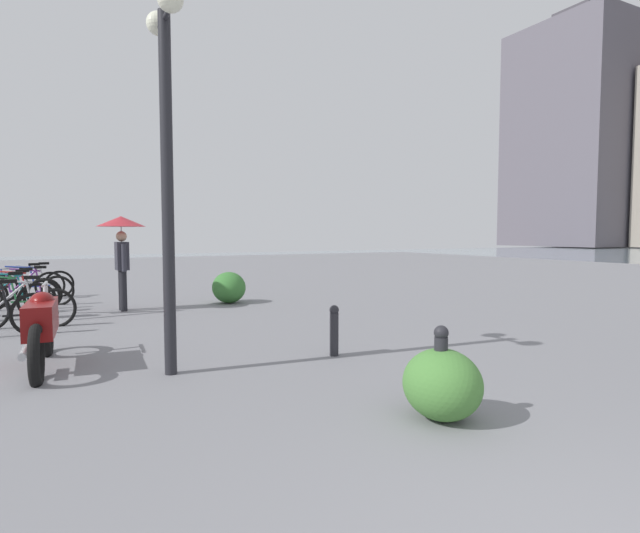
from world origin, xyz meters
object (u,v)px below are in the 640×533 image
pedestrian (121,236)px  motorcycle (41,327)px  bicycle_green (6,301)px  bicycle_purple (32,290)px  bicycle_red (17,294)px  bicycle_white (36,284)px  bollard_near (441,371)px  lamppost (166,131)px  bicycle_blue (26,286)px  bollard_mid (334,329)px  bicycle_teal (13,297)px  bicycle_silver (21,308)px

pedestrian → motorcycle: bearing=161.8°
bicycle_green → bicycle_purple: size_ratio=1.01×
bicycle_red → bicycle_white: bearing=-8.1°
bollard_near → bicycle_red: bearing=21.9°
lamppost → motorcycle: size_ratio=1.97×
bicycle_purple → bollard_near: bicycle_purple is taller
motorcycle → bicycle_red: (5.57, 0.56, -0.14)m
bicycle_red → bollard_near: 9.97m
bicycle_green → bicycle_blue: size_ratio=1.01×
bicycle_blue → bicycle_white: bearing=-32.2°
bicycle_white → bollard_mid: (-8.92, -3.74, 0.00)m
bollard_mid → bicycle_teal: bearing=33.6°
bicycle_green → bollard_near: bearing=-154.2°
pedestrian → bollard_mid: (-5.61, -2.04, -1.24)m
bollard_mid → bicycle_silver: bearing=41.8°
bollard_mid → bicycle_red: bearing=30.9°
pedestrian → bicycle_red: bearing=60.2°
bicycle_green → bicycle_purple: bearing=-11.5°
bicycle_silver → bicycle_red: 2.46m
motorcycle → bollard_mid: 3.69m
motorcycle → bollard_near: motorcycle is taller
bicycle_green → bollard_near: size_ratio=2.09×
lamppost → bicycle_silver: bearing=22.3°
bicycle_silver → pedestrian: pedestrian is taller
bicycle_white → pedestrian: bearing=-152.7°
bollard_near → bicycle_white: bearing=16.7°
bicycle_silver → pedestrian: 2.56m
motorcycle → lamppost: bearing=-128.3°
bicycle_green → bicycle_purple: (1.88, -0.38, 0.00)m
bicycle_red → pedestrian: size_ratio=0.86×
lamppost → pedestrian: 5.62m
motorcycle → bicycle_purple: motorcycle is taller
pedestrian → bollard_mid: pedestrian is taller
bollard_mid → bicycle_purple: bearing=27.3°
lamppost → pedestrian: (5.48, -0.11, -1.23)m
bicycle_green → motorcycle: bearing=-170.9°
bicycle_silver → bicycle_green: (1.16, 0.32, 0.00)m
bicycle_green → bicycle_red: (1.30, -0.12, 0.00)m
lamppost → bicycle_blue: lamppost is taller
pedestrian → bollard_near: 8.36m
bicycle_silver → pedestrian: (1.31, -1.82, 1.24)m
bicycle_teal → pedestrian: bearing=-104.8°
bicycle_red → bicycle_silver: bearing=-175.5°
bicycle_silver → bicycle_white: same height
bicycle_green → bicycle_red: 1.30m
bicycle_blue → bicycle_teal: bearing=176.7°
bollard_mid → motorcycle: bearing=71.1°
bicycle_purple → pedestrian: size_ratio=0.86×
bollard_near → bollard_mid: bollard_near is taller
bicycle_purple → pedestrian: bearing=-134.7°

